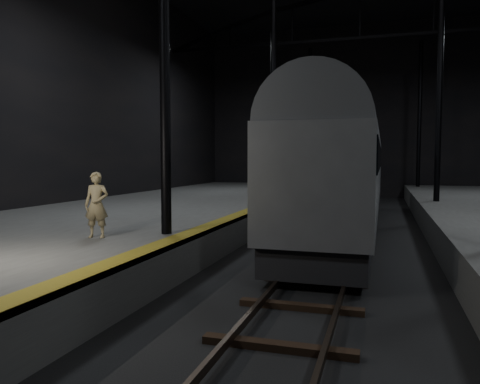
% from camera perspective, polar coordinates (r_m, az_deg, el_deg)
% --- Properties ---
extents(ground, '(44.00, 44.00, 0.00)m').
position_cam_1_polar(ground, '(15.12, 11.24, -7.11)').
color(ground, black).
rests_on(ground, ground).
extents(platform_left, '(9.00, 43.80, 1.00)m').
position_cam_1_polar(platform_left, '(17.44, -14.12, -4.01)').
color(platform_left, '#4A4A47').
rests_on(platform_left, ground).
extents(tactile_strip, '(0.50, 43.80, 0.01)m').
position_cam_1_polar(tactile_strip, '(15.62, -0.67, -2.95)').
color(tactile_strip, olive).
rests_on(tactile_strip, platform_left).
extents(track, '(2.40, 43.00, 0.24)m').
position_cam_1_polar(track, '(15.11, 11.25, -6.86)').
color(track, '#3F3328').
rests_on(track, ground).
extents(train, '(2.75, 18.36, 4.91)m').
position_cam_1_polar(train, '(18.92, 12.61, 3.43)').
color(train, '#9C9FA4').
rests_on(train, ground).
extents(woman, '(0.65, 0.50, 1.60)m').
position_cam_1_polar(woman, '(11.81, -17.08, -1.50)').
color(woman, tan).
rests_on(woman, platform_left).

